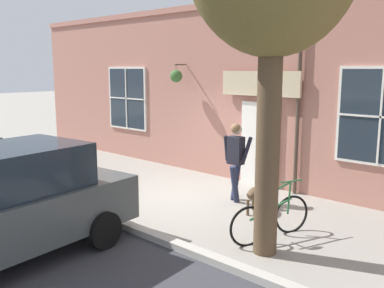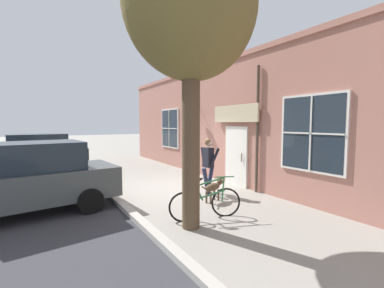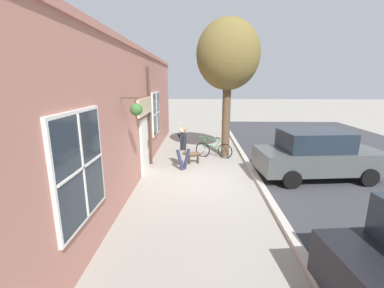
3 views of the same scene
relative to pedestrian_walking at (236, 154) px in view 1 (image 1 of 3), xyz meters
The scene contains 5 objects.
ground_plane 1.68m from the pedestrian_walking, 57.09° to the right, with size 90.00×90.00×0.00m, color gray.
storefront_facade 2.34m from the pedestrian_walking, 145.96° to the right, with size 0.95×18.00×4.62m.
pedestrian_walking is the anchor object (origin of this frame).
dog_on_leash 1.05m from the pedestrian_walking, 65.62° to the left, with size 1.00×0.43×0.62m.
leaning_bicycle 2.28m from the pedestrian_walking, 53.17° to the left, with size 1.68×0.55×1.01m.
Camera 1 is at (6.69, 6.59, 2.91)m, focal length 40.00 mm.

